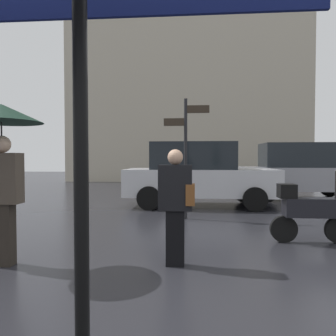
{
  "coord_description": "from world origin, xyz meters",
  "views": [
    {
      "loc": [
        0.45,
        -2.61,
        1.45
      ],
      "look_at": [
        -0.09,
        4.11,
        1.24
      ],
      "focal_mm": 33.57,
      "sensor_mm": 36.0,
      "label": 1
    }
  ],
  "objects_px": {
    "parked_car_right": "(198,174)",
    "parked_scooter": "(309,211)",
    "street_signpost": "(186,146)",
    "pedestrian_with_umbrella": "(2,138)",
    "pedestrian_with_bag": "(176,200)",
    "parked_car_left": "(299,171)"
  },
  "relations": [
    {
      "from": "pedestrian_with_bag",
      "to": "parked_car_left",
      "type": "distance_m",
      "value": 8.27
    },
    {
      "from": "pedestrian_with_bag",
      "to": "parked_car_right",
      "type": "xyz_separation_m",
      "value": [
        0.37,
        5.3,
        0.08
      ]
    },
    {
      "from": "pedestrian_with_bag",
      "to": "parked_car_right",
      "type": "bearing_deg",
      "value": 12.63
    },
    {
      "from": "pedestrian_with_umbrella",
      "to": "street_signpost",
      "type": "bearing_deg",
      "value": 169.96
    },
    {
      "from": "parked_scooter",
      "to": "parked_car_left",
      "type": "distance_m",
      "value": 6.21
    },
    {
      "from": "pedestrian_with_umbrella",
      "to": "parked_car_left",
      "type": "height_order",
      "value": "pedestrian_with_umbrella"
    },
    {
      "from": "parked_car_right",
      "to": "parked_scooter",
      "type": "bearing_deg",
      "value": 125.41
    },
    {
      "from": "pedestrian_with_bag",
      "to": "parked_scooter",
      "type": "relative_size",
      "value": 1.14
    },
    {
      "from": "parked_scooter",
      "to": "pedestrian_with_bag",
      "type": "bearing_deg",
      "value": -139.07
    },
    {
      "from": "pedestrian_with_bag",
      "to": "street_signpost",
      "type": "xyz_separation_m",
      "value": [
        0.05,
        3.28,
        0.85
      ]
    },
    {
      "from": "pedestrian_with_umbrella",
      "to": "street_signpost",
      "type": "relative_size",
      "value": 0.76
    },
    {
      "from": "parked_car_left",
      "to": "street_signpost",
      "type": "xyz_separation_m",
      "value": [
        -3.91,
        -3.98,
        0.74
      ]
    },
    {
      "from": "street_signpost",
      "to": "pedestrian_with_umbrella",
      "type": "bearing_deg",
      "value": -124.65
    },
    {
      "from": "parked_car_left",
      "to": "street_signpost",
      "type": "bearing_deg",
      "value": 62.59
    },
    {
      "from": "parked_car_right",
      "to": "street_signpost",
      "type": "relative_size",
      "value": 1.56
    },
    {
      "from": "parked_car_right",
      "to": "street_signpost",
      "type": "height_order",
      "value": "street_signpost"
    },
    {
      "from": "parked_car_left",
      "to": "parked_car_right",
      "type": "relative_size",
      "value": 0.92
    },
    {
      "from": "pedestrian_with_bag",
      "to": "parked_scooter",
      "type": "distance_m",
      "value": 2.58
    },
    {
      "from": "pedestrian_with_umbrella",
      "to": "parked_scooter",
      "type": "relative_size",
      "value": 1.58
    },
    {
      "from": "pedestrian_with_umbrella",
      "to": "street_signpost",
      "type": "distance_m",
      "value": 4.2
    },
    {
      "from": "pedestrian_with_bag",
      "to": "parked_scooter",
      "type": "xyz_separation_m",
      "value": [
        2.2,
        1.32,
        -0.34
      ]
    },
    {
      "from": "parked_car_right",
      "to": "pedestrian_with_bag",
      "type": "bearing_deg",
      "value": 96.82
    }
  ]
}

